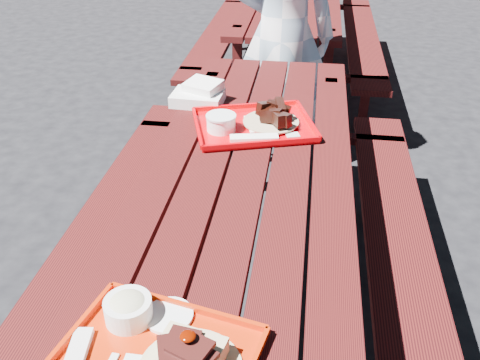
% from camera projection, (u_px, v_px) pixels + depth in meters
% --- Properties ---
extents(ground, '(60.00, 60.00, 0.00)m').
position_uv_depth(ground, '(245.00, 326.00, 2.26)').
color(ground, black).
rests_on(ground, ground).
extents(picnic_table_near, '(1.41, 2.40, 0.75)m').
position_uv_depth(picnic_table_near, '(246.00, 219.00, 1.97)').
color(picnic_table_near, '#450F0D').
rests_on(picnic_table_near, ground).
extents(picnic_table_far, '(1.41, 2.40, 0.75)m').
position_uv_depth(picnic_table_far, '(291.00, 18.00, 4.33)').
color(picnic_table_far, '#450F0D').
rests_on(picnic_table_far, ground).
extents(near_tray, '(0.49, 0.42, 0.14)m').
position_uv_depth(near_tray, '(158.00, 346.00, 1.18)').
color(near_tray, '#BA2506').
rests_on(near_tray, picnic_table_near).
extents(far_tray, '(0.56, 0.49, 0.08)m').
position_uv_depth(far_tray, '(252.00, 124.00, 2.16)').
color(far_tray, '#CF0008').
rests_on(far_tray, picnic_table_near).
extents(white_cloth, '(0.23, 0.20, 0.09)m').
position_uv_depth(white_cloth, '(199.00, 95.00, 2.38)').
color(white_cloth, white).
rests_on(white_cloth, picnic_table_near).
extents(person, '(0.60, 0.39, 1.64)m').
position_uv_depth(person, '(282.00, 36.00, 3.03)').
color(person, '#9DB8CF').
rests_on(person, ground).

